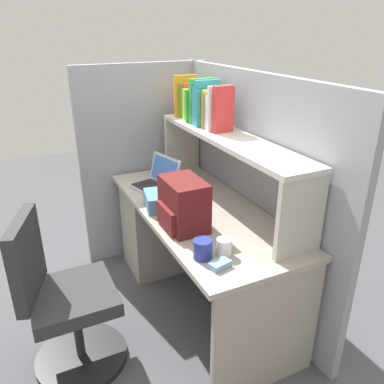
{
  "coord_description": "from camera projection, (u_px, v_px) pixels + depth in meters",
  "views": [
    {
      "loc": [
        1.98,
        -1.0,
        1.8
      ],
      "look_at": [
        0.0,
        -0.05,
        0.85
      ],
      "focal_mm": 36.27,
      "sensor_mm": 36.0,
      "label": 1
    }
  ],
  "objects": [
    {
      "name": "snack_canister",
      "position": [
        203.0,
        249.0,
        1.92
      ],
      "size": [
        0.1,
        0.1,
        0.1
      ],
      "primitive_type": "cylinder",
      "color": "navy",
      "rests_on": "desk"
    },
    {
      "name": "cubicle_partition_left",
      "position": [
        147.0,
        163.0,
        3.13
      ],
      "size": [
        0.05,
        1.06,
        1.55
      ],
      "primitive_type": "cube",
      "color": "gray",
      "rests_on": "ground_plane"
    },
    {
      "name": "office_chair",
      "position": [
        64.0,
        306.0,
        2.11
      ],
      "size": [
        0.52,
        0.54,
        0.93
      ],
      "rotation": [
        0.0,
        0.0,
        2.82
      ],
      "color": "black",
      "rests_on": "ground_plane"
    },
    {
      "name": "tissue_box",
      "position": [
        155.0,
        201.0,
        2.45
      ],
      "size": [
        0.24,
        0.16,
        0.1
      ],
      "primitive_type": "cube",
      "rotation": [
        0.0,
        0.0,
        -0.19
      ],
      "color": "teal",
      "rests_on": "desk"
    },
    {
      "name": "ground_plane",
      "position": [
        198.0,
        301.0,
        2.75
      ],
      "size": [
        8.0,
        8.0,
        0.0
      ],
      "primitive_type": "plane",
      "color": "#4C4C51"
    },
    {
      "name": "cubicle_partition_rear",
      "position": [
        250.0,
        191.0,
        2.6
      ],
      "size": [
        1.84,
        0.05,
        1.55
      ],
      "primitive_type": "cube",
      "color": "gray",
      "rests_on": "ground_plane"
    },
    {
      "name": "computer_mouse",
      "position": [
        220.0,
        265.0,
        1.85
      ],
      "size": [
        0.08,
        0.11,
        0.03
      ],
      "primitive_type": "cube",
      "rotation": [
        0.0,
        0.0,
        0.22
      ],
      "color": "#7299C6",
      "rests_on": "desk"
    },
    {
      "name": "reference_books_on_shelf",
      "position": [
        203.0,
        105.0,
        2.6
      ],
      "size": [
        0.56,
        0.19,
        0.3
      ],
      "color": "orange",
      "rests_on": "overhead_hutch"
    },
    {
      "name": "laptop",
      "position": [
        157.0,
        181.0,
        2.75
      ],
      "size": [
        0.36,
        0.33,
        0.22
      ],
      "color": "#B7BABF",
      "rests_on": "desk"
    },
    {
      "name": "backpack",
      "position": [
        183.0,
        205.0,
        2.18
      ],
      "size": [
        0.3,
        0.23,
        0.29
      ],
      "color": "#591919",
      "rests_on": "desk"
    },
    {
      "name": "desk",
      "position": [
        176.0,
        227.0,
        2.91
      ],
      "size": [
        1.6,
        0.7,
        0.73
      ],
      "color": "#AAA093",
      "rests_on": "ground_plane"
    },
    {
      "name": "paper_cup",
      "position": [
        224.0,
        247.0,
        1.94
      ],
      "size": [
        0.08,
        0.08,
        0.09
      ],
      "primitive_type": "cylinder",
      "color": "white",
      "rests_on": "desk"
    },
    {
      "name": "overhead_hutch",
      "position": [
        228.0,
        151.0,
        2.4
      ],
      "size": [
        1.44,
        0.28,
        0.45
      ],
      "color": "#BCB7AC",
      "rests_on": "desk"
    }
  ]
}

